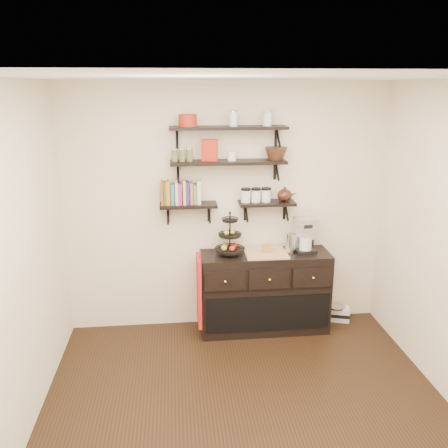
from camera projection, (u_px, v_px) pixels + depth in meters
floor at (250, 421)px, 3.89m from camera, size 3.50×3.50×0.00m
ceiling at (257, 77)px, 3.13m from camera, size 3.50×3.50×0.02m
back_wall at (227, 209)px, 5.18m from camera, size 3.50×0.02×2.70m
left_wall at (8, 278)px, 3.33m from camera, size 0.02×3.50×2.70m
shelf_top at (228, 128)px, 4.80m from camera, size 1.20×0.27×0.23m
shelf_mid at (228, 162)px, 4.90m from camera, size 1.20×0.27×0.23m
shelf_low_left at (189, 206)px, 5.00m from camera, size 0.60×0.25×0.23m
shelf_low_right at (267, 204)px, 5.09m from camera, size 0.60×0.25×0.23m
cookbooks at (182, 193)px, 4.95m from camera, size 0.40×0.15×0.26m
glass_canisters at (256, 196)px, 5.05m from camera, size 0.32×0.10×0.13m
sideboard at (265, 292)px, 5.25m from camera, size 1.40×0.50×0.92m
fruit_stand at (230, 241)px, 5.04m from camera, size 0.31×0.31×0.46m
candle at (267, 249)px, 5.11m from camera, size 0.08×0.08×0.08m
coffee_maker at (305, 235)px, 5.14m from camera, size 0.24×0.23×0.39m
thermal_carafe at (290, 244)px, 5.10m from camera, size 0.11×0.11×0.22m
apron at (199, 291)px, 5.05m from camera, size 0.04×0.33×0.76m
radio at (336, 313)px, 5.54m from camera, size 0.33×0.25×0.18m
recipe_box at (209, 150)px, 4.84m from camera, size 0.17×0.10×0.22m
walnut_bowl at (276, 154)px, 4.93m from camera, size 0.24×0.24×0.13m
ramekins at (232, 156)px, 4.88m from camera, size 0.09×0.09×0.10m
teapot at (285, 194)px, 5.08m from camera, size 0.23×0.18×0.16m
red_pot at (188, 120)px, 4.74m from camera, size 0.18×0.18×0.12m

